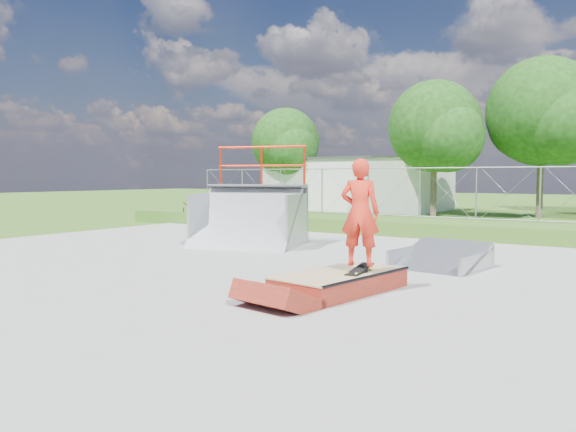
# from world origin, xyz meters

# --- Properties ---
(ground) EXTENTS (120.00, 120.00, 0.00)m
(ground) POSITION_xyz_m (0.00, 0.00, 0.00)
(ground) COLOR #35631C
(ground) RESTS_ON ground
(concrete_pad) EXTENTS (20.00, 16.00, 0.04)m
(concrete_pad) POSITION_xyz_m (0.00, 0.00, 0.02)
(concrete_pad) COLOR #959592
(concrete_pad) RESTS_ON ground
(grass_berm) EXTENTS (24.00, 3.00, 0.50)m
(grass_berm) POSITION_xyz_m (0.00, 9.50, 0.25)
(grass_berm) COLOR #35631C
(grass_berm) RESTS_ON ground
(grind_box) EXTENTS (1.56, 2.60, 0.36)m
(grind_box) POSITION_xyz_m (2.66, -0.58, 0.18)
(grind_box) COLOR maroon
(grind_box) RESTS_ON concrete_pad
(quarter_pipe) EXTENTS (3.43, 3.13, 2.88)m
(quarter_pipe) POSITION_xyz_m (-2.50, 3.64, 1.44)
(quarter_pipe) COLOR #9FA1A6
(quarter_pipe) RESTS_ON concrete_pad
(flat_bank_ramp) EXTENTS (1.89, 1.99, 0.51)m
(flat_bank_ramp) POSITION_xyz_m (3.26, 2.82, 0.26)
(flat_bank_ramp) COLOR #9FA1A6
(flat_bank_ramp) RESTS_ON concrete_pad
(skateboard) EXTENTS (0.26, 0.80, 0.13)m
(skateboard) POSITION_xyz_m (2.94, -0.43, 0.41)
(skateboard) COLOR black
(skateboard) RESTS_ON grind_box
(skater) EXTENTS (0.74, 0.57, 1.79)m
(skater) POSITION_xyz_m (2.94, -0.43, 1.30)
(skater) COLOR red
(skater) RESTS_ON grind_box
(concrete_stairs) EXTENTS (1.50, 1.60, 0.80)m
(concrete_stairs) POSITION_xyz_m (-8.50, 8.70, 0.40)
(concrete_stairs) COLOR #959592
(concrete_stairs) RESTS_ON ground
(chain_link_fence) EXTENTS (20.00, 0.06, 1.80)m
(chain_link_fence) POSITION_xyz_m (0.00, 10.50, 1.40)
(chain_link_fence) COLOR gray
(chain_link_fence) RESTS_ON grass_berm
(utility_building_flat) EXTENTS (10.00, 6.00, 3.00)m
(utility_building_flat) POSITION_xyz_m (-8.00, 22.00, 1.50)
(utility_building_flat) COLOR silver
(utility_building_flat) RESTS_ON ground
(tree_left_near) EXTENTS (4.76, 4.48, 6.65)m
(tree_left_near) POSITION_xyz_m (-1.75, 17.83, 4.24)
(tree_left_near) COLOR #4E3E31
(tree_left_near) RESTS_ON ground
(tree_center) EXTENTS (5.44, 5.12, 7.60)m
(tree_center) POSITION_xyz_m (2.78, 19.81, 4.85)
(tree_center) COLOR #4E3E31
(tree_center) RESTS_ON ground
(tree_left_far) EXTENTS (4.42, 4.16, 6.18)m
(tree_left_far) POSITION_xyz_m (-11.77, 19.85, 3.94)
(tree_left_far) COLOR #4E3E31
(tree_left_far) RESTS_ON ground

